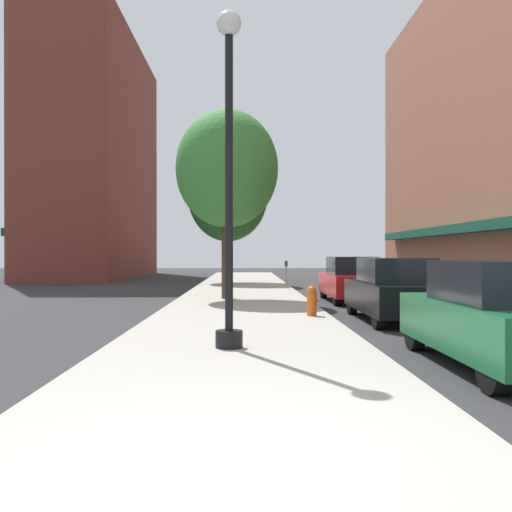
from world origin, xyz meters
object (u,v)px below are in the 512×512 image
tree_near (228,196)px  lamppost (229,172)px  car_red (351,280)px  tree_mid (227,169)px  fire_hydrant (312,301)px  parking_meter_near (286,271)px  car_green (498,316)px  car_black (394,290)px

tree_near → lamppost: bearing=-88.1°
car_red → tree_mid: bearing=-179.9°
fire_hydrant → tree_near: 17.88m
tree_mid → car_red: (4.56, -0.11, -4.06)m
tree_near → car_red: (4.90, -11.51, -4.28)m
parking_meter_near → car_red: 6.22m
lamppost → fire_hydrant: size_ratio=7.47×
car_green → car_red: 11.75m
parking_meter_near → car_red: size_ratio=0.30×
car_red → lamppost: bearing=-110.3°
parking_meter_near → car_black: (1.95, -11.72, -0.14)m
fire_hydrant → car_red: 5.94m
lamppost → car_black: size_ratio=1.37×
fire_hydrant → car_black: 2.16m
tree_near → tree_mid: bearing=-88.3°
lamppost → car_red: (4.17, 10.49, -2.39)m
fire_hydrant → parking_meter_near: 11.46m
fire_hydrant → car_green: size_ratio=0.18×
car_black → car_red: same height
tree_near → car_black: (4.90, -17.32, -4.28)m
fire_hydrant → tree_near: size_ratio=0.10×
tree_near → tree_mid: size_ratio=1.10×
lamppost → tree_mid: (-0.39, 10.59, 1.67)m
car_green → car_red: (0.00, 11.75, 0.00)m
tree_near → car_red: tree_near is taller
tree_near → car_green: size_ratio=1.77×
tree_mid → lamppost: bearing=-87.9°
tree_mid → car_red: tree_mid is taller
tree_mid → parking_meter_near: bearing=65.8°
tree_near → car_red: 13.22m
tree_near → car_black: 18.50m
fire_hydrant → car_green: car_green is taller
lamppost → car_black: (4.17, 4.68, -2.39)m
lamppost → tree_near: tree_near is taller
tree_near → tree_mid: (0.33, -11.40, -0.22)m
tree_near → parking_meter_near: bearing=-62.3°
lamppost → car_green: (4.17, -1.26, -2.39)m
fire_hydrant → car_black: size_ratio=0.18×
parking_meter_near → tree_near: tree_near is taller
fire_hydrant → parking_meter_near: bearing=89.1°
tree_mid → car_green: bearing=-69.0°
tree_near → car_red: size_ratio=1.77×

